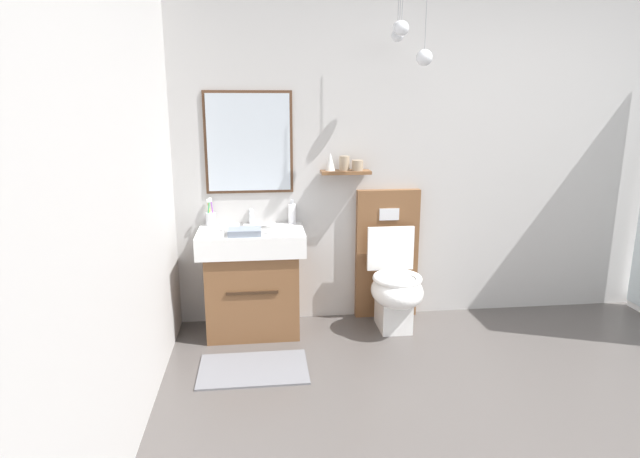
{
  "coord_description": "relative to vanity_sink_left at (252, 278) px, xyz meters",
  "views": [
    {
      "loc": [
        -1.69,
        -1.85,
        1.64
      ],
      "look_at": [
        -1.3,
        1.56,
        0.81
      ],
      "focal_mm": 29.6,
      "sensor_mm": 36.0,
      "label": 1
    }
  ],
  "objects": [
    {
      "name": "wall_back",
      "position": [
        1.75,
        0.27,
        0.86
      ],
      "size": [
        4.87,
        0.64,
        2.52
      ],
      "color": "#B7B5B2",
      "rests_on": "ground"
    },
    {
      "name": "wall_left",
      "position": [
        -0.61,
        -1.78,
        0.86
      ],
      "size": [
        0.12,
        4.22,
        2.52
      ],
      "primitive_type": "cube",
      "color": "#B7B5B2",
      "rests_on": "ground"
    },
    {
      "name": "bath_mat",
      "position": [
        0.0,
        -0.6,
        -0.4
      ],
      "size": [
        0.68,
        0.44,
        0.01
      ],
      "primitive_type": "cube",
      "color": "slate",
      "rests_on": "ground"
    },
    {
      "name": "vanity_sink_left",
      "position": [
        0.0,
        0.0,
        0.0
      ],
      "size": [
        0.74,
        0.49,
        0.76
      ],
      "color": "brown",
      "rests_on": "ground"
    },
    {
      "name": "tap_on_left_sink",
      "position": [
        0.0,
        0.18,
        0.43
      ],
      "size": [
        0.03,
        0.13,
        0.11
      ],
      "color": "silver",
      "rests_on": "vanity_sink_left"
    },
    {
      "name": "toilet",
      "position": [
        1.03,
        0.01,
        -0.03
      ],
      "size": [
        0.48,
        0.62,
        1.0
      ],
      "color": "brown",
      "rests_on": "ground"
    },
    {
      "name": "toothbrush_cup",
      "position": [
        -0.29,
        0.17,
        0.42
      ],
      "size": [
        0.07,
        0.07,
        0.21
      ],
      "color": "silver",
      "rests_on": "vanity_sink_left"
    },
    {
      "name": "soap_dispenser",
      "position": [
        0.3,
        0.18,
        0.44
      ],
      "size": [
        0.06,
        0.06,
        0.18
      ],
      "color": "white",
      "rests_on": "vanity_sink_left"
    },
    {
      "name": "folded_hand_towel",
      "position": [
        -0.04,
        -0.15,
        0.38
      ],
      "size": [
        0.22,
        0.16,
        0.04
      ],
      "primitive_type": "cube",
      "color": "gray",
      "rests_on": "vanity_sink_left"
    }
  ]
}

